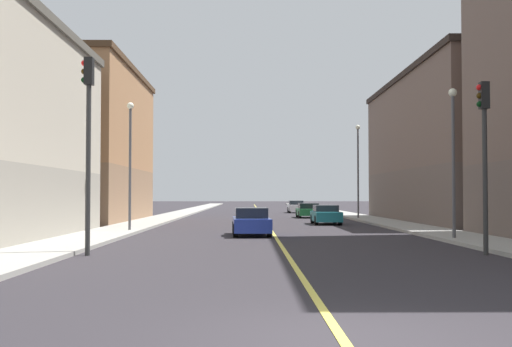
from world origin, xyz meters
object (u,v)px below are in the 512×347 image
street_lamp_right_near (130,152)px  building_right_midblock (60,145)px  car_green (308,211)px  street_lamp_left_near (453,146)px  car_blue (251,222)px  building_left_mid (476,148)px  street_lamp_left_far (358,162)px  car_white (296,207)px  car_teal (326,215)px  traffic_light_left_near (484,142)px  traffic_light_right_near (88,128)px

street_lamp_right_near → building_right_midblock: bearing=119.1°
car_green → street_lamp_left_near: bearing=-82.9°
building_right_midblock → car_blue: building_right_midblock is taller
building_left_mid → street_lamp_left_far: size_ratio=3.25×
car_white → street_lamp_right_near: bearing=-107.0°
building_right_midblock → street_lamp_left_near: (22.85, -20.46, -1.62)m
car_teal → car_blue: bearing=-113.0°
building_right_midblock → car_green: 21.57m
car_blue → building_left_mid: bearing=42.5°
building_left_mid → car_green: 15.62m
traffic_light_left_near → traffic_light_right_near: traffic_light_right_near is taller
traffic_light_right_near → street_lamp_left_far: (14.08, 30.17, 0.48)m
traffic_light_right_near → car_white: (10.64, 50.83, -3.52)m
building_right_midblock → street_lamp_right_near: size_ratio=2.71×
traffic_light_left_near → car_green: (-2.55, 34.99, -3.09)m
street_lamp_left_near → building_right_midblock: bearing=138.2°
street_lamp_right_near → car_teal: bearing=39.6°
building_right_midblock → street_lamp_right_near: (7.79, -13.98, -1.45)m
traffic_light_right_near → street_lamp_left_far: bearing=65.0°
building_left_mid → car_teal: (-11.35, -3.03, -4.73)m
street_lamp_left_near → car_blue: street_lamp_left_near is taller
street_lamp_left_far → street_lamp_right_near: bearing=-131.0°
street_lamp_left_near → car_green: 29.09m
street_lamp_left_far → car_blue: (-8.67, -19.88, -4.00)m
traffic_light_right_near → building_left_mid: bearing=49.2°
traffic_light_left_near → street_lamp_left_far: 30.20m
street_lamp_right_near → car_white: street_lamp_right_near is taller
traffic_light_left_near → car_blue: 13.18m
street_lamp_left_near → car_green: (-3.56, 28.66, -3.47)m
building_left_mid → traffic_light_right_near: size_ratio=3.73×
street_lamp_left_near → street_lamp_left_far: bearing=90.0°
car_green → car_teal: bearing=-90.0°
traffic_light_right_near → street_lamp_left_far: 33.29m
building_left_mid → traffic_light_left_near: (-8.81, -25.37, -1.66)m
traffic_light_left_near → street_lamp_right_near: street_lamp_right_near is taller
traffic_light_left_near → car_teal: (-2.54, 22.34, -3.07)m
car_teal → car_blue: size_ratio=0.96×
car_white → car_blue: car_white is taller
building_right_midblock → car_green: bearing=23.0°
street_lamp_right_near → car_green: 25.24m
building_left_mid → street_lamp_left_near: bearing=-112.3°
traffic_light_right_near → street_lamp_right_near: size_ratio=0.96×
street_lamp_right_near → car_white: (11.62, 38.02, -3.61)m
traffic_light_right_near → car_green: 36.71m
building_left_mid → street_lamp_right_near: building_left_mid is taller
traffic_light_left_near → traffic_light_right_near: (-13.06, 0.00, 0.45)m
car_white → car_blue: size_ratio=0.91×
car_teal → car_white: (0.12, 28.49, 0.00)m
traffic_light_right_near → car_teal: 24.94m
building_left_mid → car_white: bearing=113.8°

